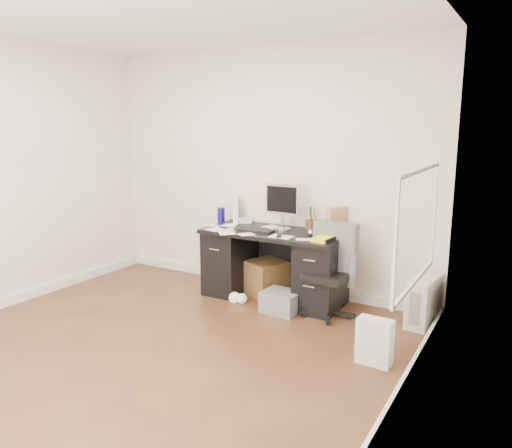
% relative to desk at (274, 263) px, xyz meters
% --- Properties ---
extents(ground, '(4.00, 4.00, 0.00)m').
position_rel_desk_xyz_m(ground, '(-0.30, -1.65, -0.40)').
color(ground, '#422315').
rests_on(ground, ground).
extents(room_shell, '(4.02, 4.02, 2.71)m').
position_rel_desk_xyz_m(room_shell, '(-0.27, -1.62, 1.26)').
color(room_shell, beige).
rests_on(room_shell, ground).
extents(desk, '(1.50, 0.70, 0.75)m').
position_rel_desk_xyz_m(desk, '(0.00, 0.00, 0.00)').
color(desk, black).
rests_on(desk, ground).
extents(loose_papers, '(1.10, 0.60, 0.00)m').
position_rel_desk_xyz_m(loose_papers, '(-0.20, -0.05, 0.35)').
color(loose_papers, white).
rests_on(loose_papers, desk).
extents(lcd_monitor, '(0.40, 0.24, 0.50)m').
position_rel_desk_xyz_m(lcd_monitor, '(0.05, 0.10, 0.60)').
color(lcd_monitor, '#B2B1B6').
rests_on(lcd_monitor, desk).
extents(keyboard, '(0.42, 0.16, 0.02)m').
position_rel_desk_xyz_m(keyboard, '(-0.17, -0.11, 0.36)').
color(keyboard, black).
rests_on(keyboard, desk).
extents(computer_mouse, '(0.08, 0.08, 0.07)m').
position_rel_desk_xyz_m(computer_mouse, '(0.43, -0.02, 0.38)').
color(computer_mouse, '#B2B1B6').
rests_on(computer_mouse, desk).
extents(travel_mug, '(0.11, 0.11, 0.19)m').
position_rel_desk_xyz_m(travel_mug, '(-0.68, 0.02, 0.45)').
color(travel_mug, '#17148D').
rests_on(travel_mug, desk).
extents(white_binder, '(0.23, 0.28, 0.29)m').
position_rel_desk_xyz_m(white_binder, '(-0.62, 0.22, 0.50)').
color(white_binder, silver).
rests_on(white_binder, desk).
extents(magazine_file, '(0.20, 0.26, 0.27)m').
position_rel_desk_xyz_m(magazine_file, '(0.60, 0.23, 0.48)').
color(magazine_file, '#9E794C').
rests_on(magazine_file, desk).
extents(pen_cup, '(0.14, 0.14, 0.26)m').
position_rel_desk_xyz_m(pen_cup, '(0.31, 0.26, 0.48)').
color(pen_cup, brown).
rests_on(pen_cup, desk).
extents(yellow_book, '(0.18, 0.22, 0.04)m').
position_rel_desk_xyz_m(yellow_book, '(0.63, -0.17, 0.37)').
color(yellow_book, yellow).
rests_on(yellow_book, desk).
extents(paper_remote, '(0.23, 0.19, 0.02)m').
position_rel_desk_xyz_m(paper_remote, '(0.19, -0.21, 0.36)').
color(paper_remote, white).
rests_on(paper_remote, desk).
extents(office_chair, '(0.56, 0.56, 0.91)m').
position_rel_desk_xyz_m(office_chair, '(0.68, -0.16, 0.06)').
color(office_chair, '#4F524F').
rests_on(office_chair, ground).
extents(pc_tower, '(0.26, 0.48, 0.46)m').
position_rel_desk_xyz_m(pc_tower, '(1.55, 0.07, -0.17)').
color(pc_tower, beige).
rests_on(pc_tower, ground).
extents(shopping_bag, '(0.28, 0.21, 0.37)m').
position_rel_desk_xyz_m(shopping_bag, '(1.39, -0.93, -0.21)').
color(shopping_bag, silver).
rests_on(shopping_bag, ground).
extents(wicker_basket, '(0.51, 0.51, 0.38)m').
position_rel_desk_xyz_m(wicker_basket, '(-0.13, 0.07, -0.21)').
color(wicker_basket, '#4D3617').
rests_on(wicker_basket, ground).
extents(desk_printer, '(0.38, 0.32, 0.21)m').
position_rel_desk_xyz_m(desk_printer, '(0.25, -0.30, -0.29)').
color(desk_printer, slate).
rests_on(desk_printer, ground).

